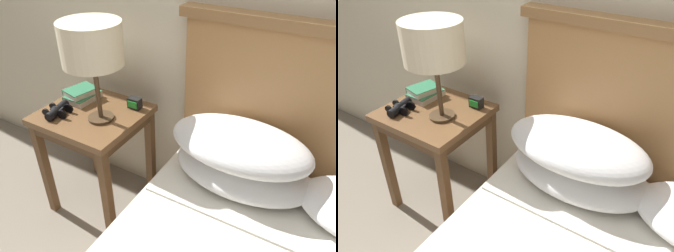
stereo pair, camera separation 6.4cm
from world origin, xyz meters
The scene contains 6 objects.
nightstand centered at (-0.60, 0.63, 0.55)m, with size 0.52×0.47×0.65m.
table_lamp centered at (-0.51, 0.60, 1.04)m, with size 0.29×0.29×0.49m.
book_on_nightstand centered at (-0.73, 0.70, 0.67)m, with size 0.14×0.18×0.04m.
book_stacked_on_top centered at (-0.74, 0.70, 0.71)m, with size 0.16×0.18×0.03m.
binoculars_pair centered at (-0.73, 0.52, 0.68)m, with size 0.15×0.16×0.05m.
alarm_clock centered at (-0.43, 0.77, 0.68)m, with size 0.07×0.05×0.06m.
Camera 1 is at (0.49, -0.45, 1.53)m, focal length 35.00 mm.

